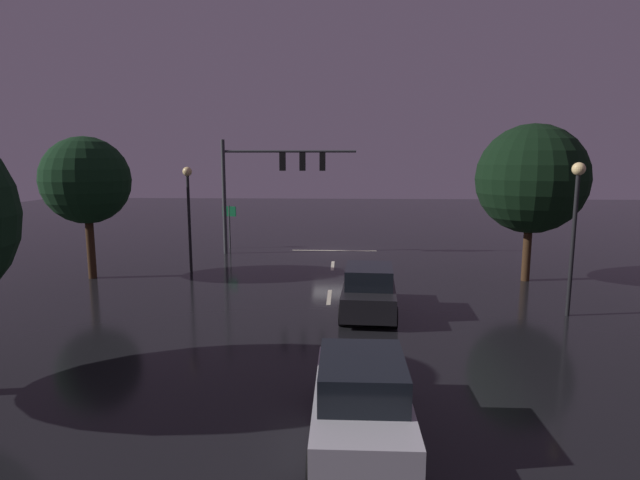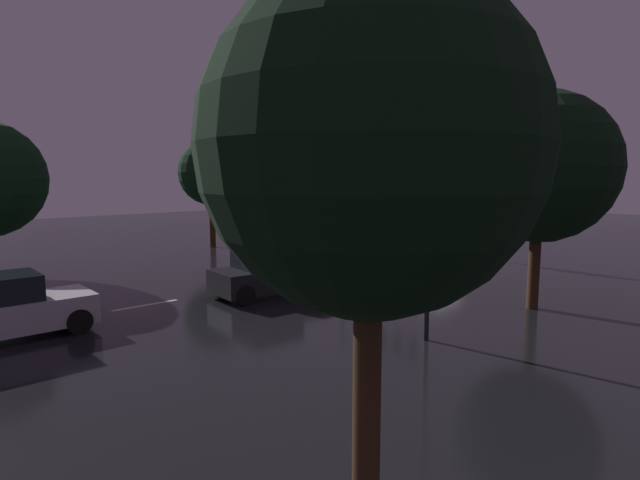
# 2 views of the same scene
# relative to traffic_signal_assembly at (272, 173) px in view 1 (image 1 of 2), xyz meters

# --- Properties ---
(ground_plane) EXTENTS (80.00, 80.00, 0.00)m
(ground_plane) POSITION_rel_traffic_signal_assembly_xyz_m (-3.49, -0.86, -4.61)
(ground_plane) COLOR black
(traffic_signal_assembly) EXTENTS (7.55, 0.47, 6.45)m
(traffic_signal_assembly) POSITION_rel_traffic_signal_assembly_xyz_m (0.00, 0.00, 0.00)
(traffic_signal_assembly) COLOR #383A3D
(traffic_signal_assembly) RESTS_ON ground_plane
(lane_dash_far) EXTENTS (0.16, 2.20, 0.01)m
(lane_dash_far) POSITION_rel_traffic_signal_assembly_xyz_m (-3.49, 3.14, -4.61)
(lane_dash_far) COLOR beige
(lane_dash_far) RESTS_ON ground_plane
(lane_dash_mid) EXTENTS (0.16, 2.20, 0.01)m
(lane_dash_mid) POSITION_rel_traffic_signal_assembly_xyz_m (-3.49, 9.14, -4.61)
(lane_dash_mid) COLOR beige
(lane_dash_mid) RESTS_ON ground_plane
(lane_dash_near) EXTENTS (0.16, 2.20, 0.01)m
(lane_dash_near) POSITION_rel_traffic_signal_assembly_xyz_m (-3.49, 15.14, -4.61)
(lane_dash_near) COLOR beige
(lane_dash_near) RESTS_ON ground_plane
(stop_bar) EXTENTS (5.00, 0.16, 0.01)m
(stop_bar) POSITION_rel_traffic_signal_assembly_xyz_m (-3.49, -1.18, -4.61)
(stop_bar) COLOR beige
(stop_bar) RESTS_ON ground_plane
(car_approaching) EXTENTS (2.12, 4.45, 1.70)m
(car_approaching) POSITION_rel_traffic_signal_assembly_xyz_m (-4.94, 11.08, -3.81)
(car_approaching) COLOR black
(car_approaching) RESTS_ON ground_plane
(car_distant) EXTENTS (1.91, 4.37, 1.70)m
(car_distant) POSITION_rel_traffic_signal_assembly_xyz_m (-4.41, 19.36, -3.81)
(car_distant) COLOR #B7B7BC
(car_distant) RESTS_ON ground_plane
(street_lamp_left_kerb) EXTENTS (0.44, 0.44, 5.28)m
(street_lamp_left_kerb) POSITION_rel_traffic_signal_assembly_xyz_m (-11.84, 11.13, -0.94)
(street_lamp_left_kerb) COLOR black
(street_lamp_left_kerb) RESTS_ON ground_plane
(street_lamp_right_kerb) EXTENTS (0.44, 0.44, 5.02)m
(street_lamp_right_kerb) POSITION_rel_traffic_signal_assembly_xyz_m (3.30, 4.90, -1.09)
(street_lamp_right_kerb) COLOR black
(street_lamp_right_kerb) RESTS_ON ground_plane
(route_sign) EXTENTS (0.88, 0.31, 2.61)m
(route_sign) POSITION_rel_traffic_signal_assembly_xyz_m (2.88, -1.69, -2.73)
(route_sign) COLOR #383A3D
(route_sign) RESTS_ON ground_plane
(tree_left_near) EXTENTS (4.74, 4.74, 6.90)m
(tree_left_near) POSITION_rel_traffic_signal_assembly_xyz_m (-12.17, 5.95, -0.09)
(tree_left_near) COLOR #382314
(tree_left_near) RESTS_ON ground_plane
(tree_right_near) EXTENTS (3.87, 3.87, 6.38)m
(tree_right_near) POSITION_rel_traffic_signal_assembly_xyz_m (7.42, 6.37, -0.18)
(tree_right_near) COLOR #382314
(tree_right_near) RESTS_ON ground_plane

